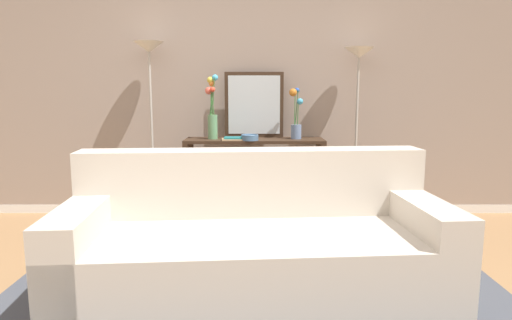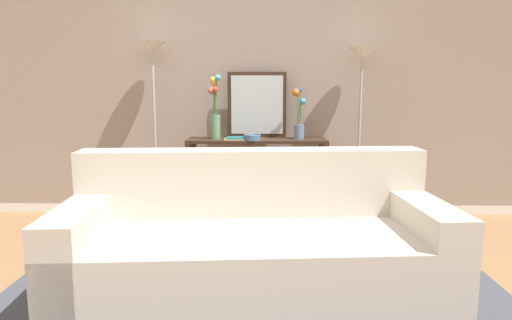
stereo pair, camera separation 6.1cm
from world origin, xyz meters
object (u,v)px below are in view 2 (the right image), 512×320
at_px(couch, 254,243).
at_px(floor_lamp_right, 361,86).
at_px(console_table, 257,164).
at_px(vase_tall_flowers, 215,111).
at_px(book_row_under_console, 219,215).
at_px(vase_short_flowers, 298,117).
at_px(floor_lamp_left, 153,81).
at_px(fruit_bowl, 252,137).
at_px(book_stack, 236,139).
at_px(wall_mirror, 257,105).

bearing_deg(couch, floor_lamp_right, 57.83).
relative_size(console_table, vase_tall_flowers, 2.18).
height_order(floor_lamp_right, book_row_under_console, floor_lamp_right).
bearing_deg(console_table, vase_short_flowers, 1.49).
height_order(floor_lamp_left, floor_lamp_right, floor_lamp_left).
bearing_deg(fruit_bowl, floor_lamp_right, 9.08).
height_order(floor_lamp_left, vase_short_flowers, floor_lamp_left).
bearing_deg(book_stack, floor_lamp_left, 169.69).
distance_m(floor_lamp_left, vase_tall_flowers, 0.66).
bearing_deg(couch, vase_short_flowers, 75.75).
height_order(console_table, fruit_bowl, fruit_bowl).
relative_size(console_table, vase_short_flowers, 2.74).
bearing_deg(couch, book_row_under_console, 104.27).
bearing_deg(vase_short_flowers, couch, -104.25).
height_order(wall_mirror, vase_short_flowers, wall_mirror).
xyz_separation_m(floor_lamp_right, book_row_under_console, (-1.37, -0.04, -1.27)).
relative_size(couch, wall_mirror, 3.79).
distance_m(floor_lamp_left, vase_short_flowers, 1.44).
relative_size(floor_lamp_right, fruit_bowl, 10.29).
distance_m(couch, book_row_under_console, 1.59).
height_order(console_table, floor_lamp_left, floor_lamp_left).
height_order(floor_lamp_right, vase_short_flowers, floor_lamp_right).
bearing_deg(floor_lamp_right, wall_mirror, 172.93).
bearing_deg(wall_mirror, floor_lamp_left, -172.94).
bearing_deg(book_stack, vase_short_flowers, 10.96).
bearing_deg(book_stack, vase_tall_flowers, 152.64).
relative_size(floor_lamp_right, book_row_under_console, 5.04).
bearing_deg(vase_tall_flowers, floor_lamp_left, 176.19).
distance_m(couch, console_table, 1.55).
distance_m(vase_short_flowers, book_stack, 0.64).
height_order(wall_mirror, book_row_under_console, wall_mirror).
relative_size(couch, floor_lamp_right, 1.45).
height_order(floor_lamp_right, fruit_bowl, floor_lamp_right).
distance_m(vase_short_flowers, fruit_bowl, 0.50).
relative_size(console_table, book_row_under_console, 4.00).
distance_m(console_table, fruit_bowl, 0.31).
height_order(vase_short_flowers, fruit_bowl, vase_short_flowers).
bearing_deg(wall_mirror, couch, -89.58).
bearing_deg(book_row_under_console, wall_mirror, 23.54).
bearing_deg(floor_lamp_right, console_table, -177.69).
height_order(console_table, book_row_under_console, console_table).
relative_size(vase_tall_flowers, book_row_under_console, 1.84).
relative_size(floor_lamp_right, wall_mirror, 2.62).
relative_size(console_table, wall_mirror, 2.08).
bearing_deg(book_stack, fruit_bowl, -7.22).
height_order(vase_tall_flowers, fruit_bowl, vase_tall_flowers).
bearing_deg(console_table, fruit_bowl, -109.50).
distance_m(vase_tall_flowers, vase_short_flowers, 0.81).
relative_size(vase_tall_flowers, book_stack, 2.89).
bearing_deg(wall_mirror, vase_tall_flowers, -157.91).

